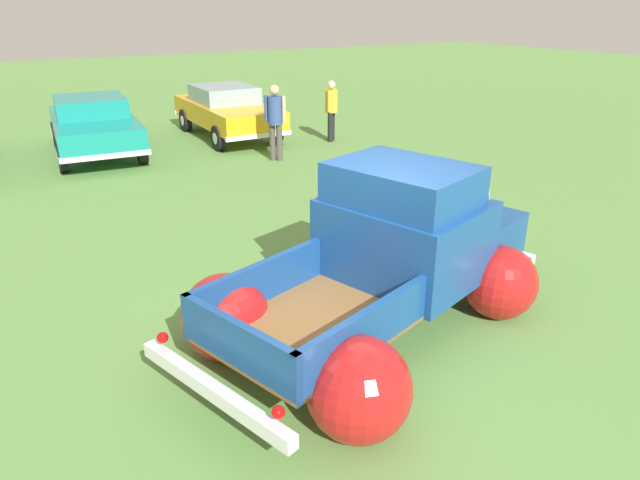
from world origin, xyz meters
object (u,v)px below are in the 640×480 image
at_px(show_car_2, 227,110).
at_px(spectator_1, 331,107).
at_px(vintage_pickup_truck, 390,264).
at_px(show_car_1, 94,124).
at_px(spectator_0, 275,118).

height_order(show_car_2, spectator_1, spectator_1).
relative_size(vintage_pickup_truck, show_car_2, 1.12).
bearing_deg(show_car_2, show_car_1, -86.10).
bearing_deg(vintage_pickup_truck, spectator_0, 56.06).
relative_size(show_car_2, spectator_0, 2.46).
xyz_separation_m(vintage_pickup_truck, show_car_2, (2.27, 10.58, 0.03)).
distance_m(vintage_pickup_truck, show_car_1, 10.49).
relative_size(vintage_pickup_truck, spectator_1, 3.01).
bearing_deg(spectator_1, spectator_0, 74.78).
height_order(spectator_0, spectator_1, spectator_0).
bearing_deg(spectator_1, show_car_1, 32.22).
distance_m(vintage_pickup_truck, show_car_2, 10.83).
bearing_deg(spectator_0, spectator_1, -22.01).
bearing_deg(vintage_pickup_truck, show_car_1, 80.53).
relative_size(vintage_pickup_truck, spectator_0, 2.74).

